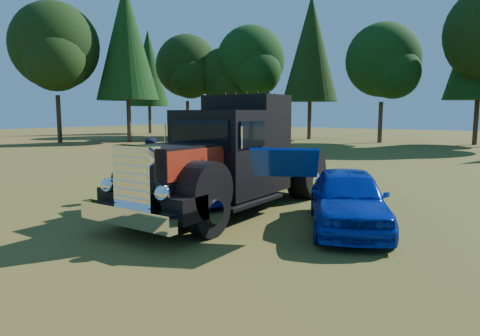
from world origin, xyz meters
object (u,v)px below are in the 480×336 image
Objects in this scene: hotrod_coupe at (347,198)px; spectator_far at (153,168)px; spectator_near at (192,175)px; distant_teal_car at (229,134)px; diamond_t_truck at (227,162)px.

hotrod_coupe is 2.40× the size of spectator_far.
hotrod_coupe is 2.70× the size of spectator_near.
spectator_far is at bearing -179.53° from hotrod_coupe.
spectator_near reaches higher than distant_teal_car.
hotrod_coupe is 4.58m from spectator_near.
distant_teal_car is at bearing 125.80° from diamond_t_truck.
hotrod_coupe reaches higher than spectator_far.
spectator_far is 0.43× the size of distant_teal_car.
spectator_far is at bearing 177.19° from diamond_t_truck.
spectator_far is 23.53m from distant_teal_car.
diamond_t_truck is at bearing -176.58° from hotrod_coupe.
spectator_near is (-4.57, 0.11, 0.13)m from hotrod_coupe.
diamond_t_truck reaches higher than hotrod_coupe.
spectator_near is at bearing -43.16° from spectator_far.
hotrod_coupe reaches higher than distant_teal_car.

